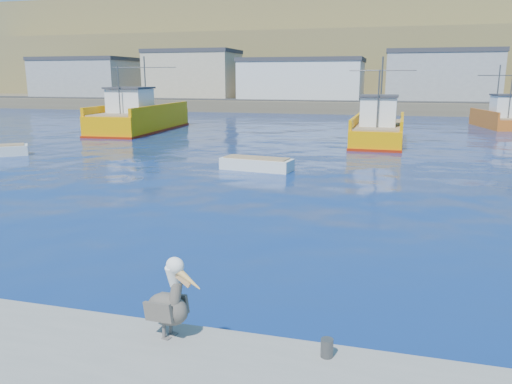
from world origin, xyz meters
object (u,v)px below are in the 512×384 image
skiff_mid (257,165)px  trawler_yellow_b (378,130)px  trawler_yellow_a (139,118)px  pelican (169,303)px  boat_orange (499,117)px

skiff_mid → trawler_yellow_b: bearing=66.2°
trawler_yellow_a → pelican: (19.09, -34.66, -0.04)m
skiff_mid → pelican: 18.48m
trawler_yellow_a → trawler_yellow_b: size_ratio=1.32×
boat_orange → skiff_mid: bearing=-120.7°
boat_orange → pelican: 48.37m
trawler_yellow_b → skiff_mid: (-5.83, -13.20, -0.73)m
trawler_yellow_a → trawler_yellow_b: trawler_yellow_a is taller
skiff_mid → pelican: bearing=-79.3°
trawler_yellow_a → skiff_mid: 22.79m
boat_orange → pelican: size_ratio=5.65×
trawler_yellow_b → pelican: trawler_yellow_b is taller
trawler_yellow_a → skiff_mid: trawler_yellow_a is taller
trawler_yellow_a → boat_orange: size_ratio=1.68×
skiff_mid → pelican: (3.42, -18.14, 0.85)m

